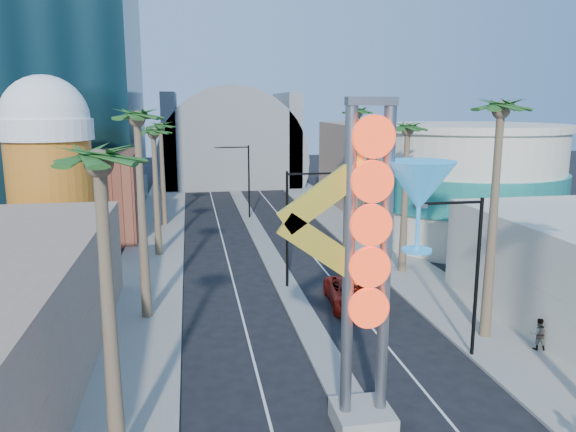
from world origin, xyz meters
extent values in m
cube|color=gray|center=(-9.50, 35.00, 0.07)|extent=(5.00, 100.00, 0.15)
cube|color=gray|center=(9.50, 35.00, 0.07)|extent=(5.00, 100.00, 0.15)
cube|color=gray|center=(0.00, 38.00, 0.07)|extent=(1.60, 84.00, 0.15)
cube|color=brown|center=(-16.00, 38.00, 4.00)|extent=(10.00, 10.00, 8.00)
cube|color=#9C7A65|center=(16.00, 48.00, 5.00)|extent=(10.00, 20.00, 10.00)
cylinder|color=orange|center=(-17.00, 30.00, 5.00)|extent=(6.40, 6.40, 10.00)
cylinder|color=white|center=(-17.00, 30.00, 10.40)|extent=(7.00, 7.00, 1.60)
sphere|color=white|center=(-17.00, 30.00, 11.20)|extent=(6.60, 6.60, 6.60)
cylinder|color=beige|center=(18.00, 30.00, 5.00)|extent=(16.00, 16.00, 10.00)
cylinder|color=teal|center=(18.00, 30.00, 5.00)|extent=(16.60, 16.60, 3.00)
cylinder|color=beige|center=(18.00, 30.00, 10.30)|extent=(16.60, 16.60, 0.60)
cylinder|color=slate|center=(0.00, 72.00, 4.00)|extent=(22.00, 16.00, 22.00)
cube|color=slate|center=(-9.00, 72.00, 7.00)|extent=(2.00, 16.00, 14.00)
cube|color=slate|center=(9.00, 72.00, 7.00)|extent=(2.00, 16.00, 14.00)
cube|color=gray|center=(0.00, 3.00, 0.40)|extent=(2.20, 2.20, 0.80)
cylinder|color=slate|center=(-0.70, 3.00, 6.50)|extent=(0.44, 0.44, 12.00)
cylinder|color=slate|center=(0.70, 3.00, 6.50)|extent=(0.44, 0.44, 12.00)
cube|color=slate|center=(0.00, 3.00, 12.40)|extent=(1.80, 0.50, 0.30)
cylinder|color=red|center=(0.00, 2.65, 11.20)|extent=(1.50, 0.25, 1.50)
cylinder|color=red|center=(0.00, 2.65, 9.65)|extent=(1.50, 0.25, 1.50)
cylinder|color=red|center=(0.00, 2.65, 8.10)|extent=(1.50, 0.25, 1.50)
cylinder|color=red|center=(0.00, 2.65, 6.55)|extent=(1.50, 0.25, 1.50)
cylinder|color=red|center=(0.00, 2.65, 5.00)|extent=(1.50, 0.25, 1.50)
cube|color=yellow|center=(-1.60, 3.00, 9.20)|extent=(3.47, 0.25, 2.80)
cube|color=yellow|center=(-1.60, 3.00, 7.20)|extent=(3.47, 0.25, 2.80)
cone|color=#2283C5|center=(1.90, 3.00, 9.40)|extent=(2.60, 2.60, 1.80)
cylinder|color=#2283C5|center=(1.90, 3.00, 7.80)|extent=(0.16, 0.16, 1.60)
cylinder|color=#2283C5|center=(1.90, 3.00, 7.00)|extent=(1.10, 1.10, 0.12)
cylinder|color=black|center=(0.00, 20.00, 4.00)|extent=(0.18, 0.18, 8.00)
cube|color=black|center=(1.80, 20.00, 7.80)|extent=(3.60, 0.12, 0.12)
cube|color=slate|center=(3.40, 20.00, 7.70)|extent=(0.60, 0.25, 0.18)
cylinder|color=black|center=(0.00, 44.00, 4.00)|extent=(0.18, 0.18, 8.00)
cube|color=black|center=(-1.80, 44.00, 7.80)|extent=(3.60, 0.12, 0.12)
cube|color=slate|center=(-3.40, 44.00, 7.70)|extent=(0.60, 0.25, 0.18)
cylinder|color=black|center=(7.20, 8.00, 4.00)|extent=(0.18, 0.18, 8.00)
cube|color=black|center=(5.58, 8.00, 7.80)|extent=(3.24, 0.12, 0.12)
cube|color=slate|center=(4.14, 8.00, 7.70)|extent=(0.60, 0.25, 0.18)
cylinder|color=brown|center=(-9.00, 2.00, 5.25)|extent=(0.40, 0.40, 10.50)
sphere|color=#1B511E|center=(-9.00, 2.00, 10.50)|extent=(2.40, 2.40, 2.40)
cylinder|color=brown|center=(-9.00, 16.00, 5.75)|extent=(0.40, 0.40, 11.50)
sphere|color=#1B511E|center=(-9.00, 16.00, 11.50)|extent=(2.40, 2.40, 2.40)
cylinder|color=brown|center=(-9.00, 30.00, 5.00)|extent=(0.40, 0.40, 10.00)
sphere|color=#1B511E|center=(-9.00, 30.00, 10.00)|extent=(2.40, 2.40, 2.40)
cylinder|color=brown|center=(-9.00, 42.00, 5.00)|extent=(0.40, 0.40, 10.00)
sphere|color=#1B511E|center=(-9.00, 42.00, 10.00)|extent=(2.40, 2.40, 2.40)
cylinder|color=brown|center=(9.00, 10.00, 6.00)|extent=(0.40, 0.40, 12.00)
sphere|color=#1B511E|center=(9.00, 10.00, 12.00)|extent=(2.40, 2.40, 2.40)
cylinder|color=brown|center=(9.00, 22.00, 5.25)|extent=(0.40, 0.40, 10.50)
sphere|color=#1B511E|center=(9.00, 22.00, 10.50)|extent=(2.40, 2.40, 2.40)
cylinder|color=brown|center=(9.00, 34.00, 5.75)|extent=(0.40, 0.40, 11.50)
sphere|color=#1B511E|center=(9.00, 34.00, 11.50)|extent=(2.40, 2.40, 2.40)
imported|color=#B11A0D|center=(3.31, 15.92, 0.82)|extent=(3.20, 6.08, 1.63)
imported|color=gray|center=(10.73, 7.95, 0.97)|extent=(0.92, 0.80, 1.64)
camera|label=1|loc=(-6.26, -15.93, 12.29)|focal=35.00mm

